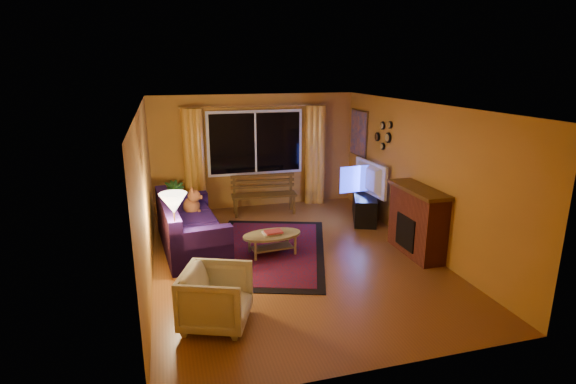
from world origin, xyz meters
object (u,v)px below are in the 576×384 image
object	(u,v)px
armchair	(216,295)
floor_lamp	(176,237)
bench	(264,204)
sofa	(191,224)
coffee_table	(272,244)
tv_console	(364,207)

from	to	relation	value
armchair	floor_lamp	xyz separation A→B (m)	(-0.41, 1.42, 0.25)
bench	sofa	distance (m)	2.26
floor_lamp	coffee_table	size ratio (longest dim) A/B	1.30
coffee_table	floor_lamp	bearing A→B (deg)	-162.82
sofa	coffee_table	distance (m)	1.45
armchair	floor_lamp	world-z (taller)	floor_lamp
bench	coffee_table	world-z (taller)	bench
bench	sofa	xyz separation A→B (m)	(-1.63, -1.55, 0.24)
sofa	armchair	size ratio (longest dim) A/B	2.77
bench	floor_lamp	xyz separation A→B (m)	(-1.92, -2.64, 0.45)
coffee_table	tv_console	xyz separation A→B (m)	(2.27, 1.26, 0.08)
floor_lamp	sofa	bearing A→B (deg)	75.55
coffee_table	tv_console	bearing A→B (deg)	29.01
tv_console	floor_lamp	bearing A→B (deg)	-133.93
armchair	tv_console	size ratio (longest dim) A/B	0.63
floor_lamp	tv_console	size ratio (longest dim) A/B	1.02
bench	tv_console	size ratio (longest dim) A/B	1.07
coffee_table	tv_console	world-z (taller)	tv_console
armchair	tv_console	world-z (taller)	armchair
floor_lamp	tv_console	world-z (taller)	floor_lamp
sofa	coffee_table	xyz separation A→B (m)	(1.28, -0.61, -0.27)
armchair	tv_console	xyz separation A→B (m)	(3.43, 3.16, -0.13)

